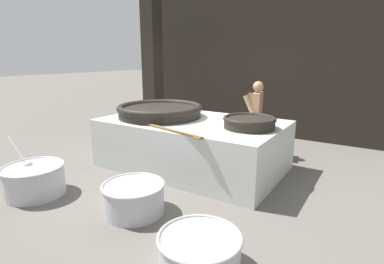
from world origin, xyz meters
name	(u,v)px	position (x,y,z in m)	size (l,w,h in m)	color
ground_plane	(192,166)	(0.00, 0.00, 0.00)	(60.00, 60.00, 0.00)	#666059
back_wall	(258,58)	(0.00, 3.01, 1.88)	(6.30, 0.24, 3.76)	black
support_pillar	(152,58)	(-2.00, 1.39, 1.88)	(0.36, 0.36, 3.76)	black
hearth_platform	(192,144)	(0.00, 0.00, 0.42)	(3.04, 1.83, 0.84)	silver
giant_wok_near	(160,110)	(-0.64, -0.07, 0.96)	(1.53, 1.53, 0.23)	black
giant_wok_far	(249,122)	(1.05, -0.03, 0.94)	(0.80, 0.80, 0.18)	black
stirring_paddle	(168,129)	(0.12, -0.83, 0.86)	(1.45, 0.38, 0.04)	brown
cook	(256,116)	(0.71, 1.19, 0.79)	(0.39, 0.57, 1.46)	#9E7551
prep_bowl_vegetables	(34,178)	(-1.27, -2.14, 0.24)	(1.09, 0.84, 0.76)	#B7B7BC
prep_bowl_meat	(134,197)	(0.27, -1.76, 0.21)	(0.78, 0.78, 0.38)	#B7B7BC
prep_bowl_extra	(200,251)	(1.50, -2.22, 0.19)	(0.78, 0.78, 0.35)	#B7B7BC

